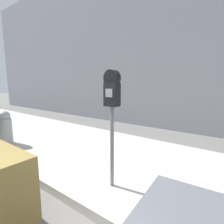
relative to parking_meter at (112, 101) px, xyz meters
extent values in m
cube|color=#BCB7AD|center=(-0.30, 0.87, -1.25)|extent=(24.00, 2.80, 0.13)
cube|color=gray|center=(-0.30, 4.06, 1.88)|extent=(24.00, 0.30, 6.39)
cylinder|color=slate|center=(0.00, 0.00, -0.62)|extent=(0.05, 0.05, 1.12)
cube|color=black|center=(0.00, 0.00, 0.09)|extent=(0.19, 0.12, 0.30)
cube|color=gray|center=(0.00, -0.06, 0.11)|extent=(0.11, 0.01, 0.11)
cylinder|color=black|center=(0.00, 0.00, 0.29)|extent=(0.21, 0.10, 0.21)
cylinder|color=#999EA3|center=(-3.06, -0.10, -0.89)|extent=(0.28, 0.28, 0.60)
sphere|color=#999EA3|center=(-3.06, -0.10, -0.53)|extent=(0.25, 0.25, 0.25)
camera|label=1|loc=(1.34, -1.80, 0.22)|focal=28.00mm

